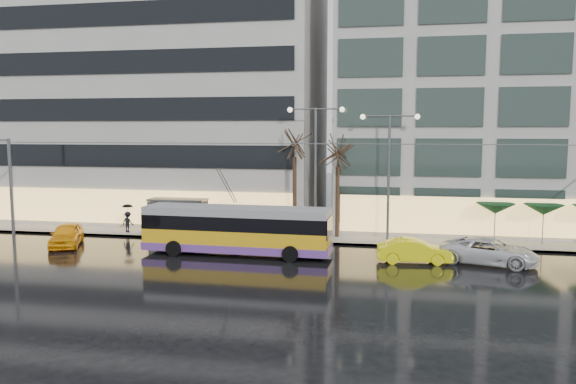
% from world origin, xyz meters
% --- Properties ---
extents(ground, '(140.00, 140.00, 0.00)m').
position_xyz_m(ground, '(0.00, 0.00, 0.00)').
color(ground, black).
rests_on(ground, ground).
extents(sidewalk, '(80.00, 10.00, 0.15)m').
position_xyz_m(sidewalk, '(2.00, 14.00, 0.07)').
color(sidewalk, gray).
rests_on(sidewalk, ground).
extents(kerb, '(80.00, 0.10, 0.15)m').
position_xyz_m(kerb, '(2.00, 9.05, 0.07)').
color(kerb, slate).
rests_on(kerb, ground).
extents(building_left, '(34.00, 14.00, 22.00)m').
position_xyz_m(building_left, '(-16.00, 19.00, 11.15)').
color(building_left, '#A09E99').
rests_on(building_left, sidewalk).
extents(building_right, '(32.00, 14.00, 25.00)m').
position_xyz_m(building_right, '(19.00, 19.00, 12.65)').
color(building_right, '#A09E99').
rests_on(building_right, sidewalk).
extents(trolleybus, '(11.59, 4.64, 5.34)m').
position_xyz_m(trolleybus, '(-2.07, 5.06, 1.45)').
color(trolleybus, gold).
rests_on(trolleybus, ground).
extents(catenary, '(42.24, 5.12, 7.00)m').
position_xyz_m(catenary, '(1.00, 7.94, 4.25)').
color(catenary, '#595B60').
rests_on(catenary, ground).
extents(bus_shelter, '(4.20, 1.60, 2.51)m').
position_xyz_m(bus_shelter, '(-8.38, 10.69, 1.96)').
color(bus_shelter, '#595B60').
rests_on(bus_shelter, sidewalk).
extents(street_lamp_near, '(3.96, 0.36, 9.03)m').
position_xyz_m(street_lamp_near, '(2.00, 10.80, 5.99)').
color(street_lamp_near, '#595B60').
rests_on(street_lamp_near, sidewalk).
extents(street_lamp_far, '(3.96, 0.36, 8.53)m').
position_xyz_m(street_lamp_far, '(7.00, 10.80, 5.71)').
color(street_lamp_far, '#595B60').
rests_on(street_lamp_far, sidewalk).
extents(tree_a, '(3.20, 3.20, 8.40)m').
position_xyz_m(tree_a, '(0.50, 11.00, 7.09)').
color(tree_a, black).
rests_on(tree_a, sidewalk).
extents(tree_b, '(3.20, 3.20, 7.70)m').
position_xyz_m(tree_b, '(3.50, 11.20, 6.40)').
color(tree_b, black).
rests_on(tree_b, sidewalk).
extents(parasol_a, '(2.50, 2.50, 2.65)m').
position_xyz_m(parasol_a, '(14.00, 11.00, 2.45)').
color(parasol_a, '#595B60').
rests_on(parasol_a, sidewalk).
extents(parasol_b, '(2.50, 2.50, 2.65)m').
position_xyz_m(parasol_b, '(17.00, 11.00, 2.45)').
color(parasol_b, '#595B60').
rests_on(parasol_b, sidewalk).
extents(taxi_a, '(3.33, 4.76, 1.51)m').
position_xyz_m(taxi_a, '(-13.78, 5.42, 0.75)').
color(taxi_a, '#FFA80D').
rests_on(taxi_a, ground).
extents(taxi_b, '(4.36, 1.81, 1.40)m').
position_xyz_m(taxi_b, '(8.57, 4.92, 0.70)').
color(taxi_b, '#FFF90D').
rests_on(taxi_b, ground).
extents(sedan_silver, '(5.87, 3.90, 1.50)m').
position_xyz_m(sedan_silver, '(12.77, 5.31, 0.75)').
color(sedan_silver, silver).
rests_on(sedan_silver, ground).
extents(pedestrian_a, '(1.01, 1.02, 2.19)m').
position_xyz_m(pedestrian_a, '(-7.96, 9.69, 1.60)').
color(pedestrian_a, black).
rests_on(pedestrian_a, sidewalk).
extents(pedestrian_b, '(0.79, 0.62, 1.60)m').
position_xyz_m(pedestrian_b, '(-3.59, 9.95, 0.95)').
color(pedestrian_b, black).
rests_on(pedestrian_b, sidewalk).
extents(pedestrian_c, '(1.10, 1.02, 2.11)m').
position_xyz_m(pedestrian_c, '(-11.74, 10.07, 1.27)').
color(pedestrian_c, black).
rests_on(pedestrian_c, sidewalk).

